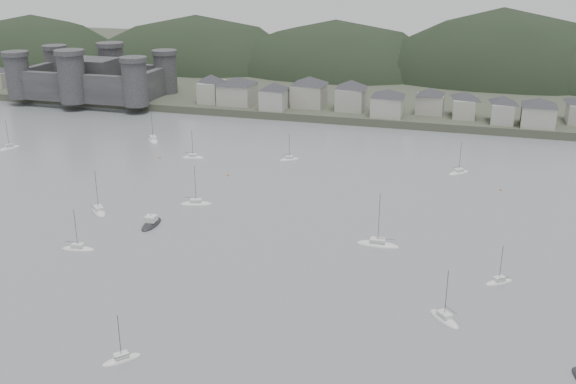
% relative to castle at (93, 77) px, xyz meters
% --- Properties ---
extents(far_shore_land, '(900.00, 250.00, 3.00)m').
position_rel_castle_xyz_m(far_shore_land, '(120.00, 115.20, -9.46)').
color(far_shore_land, '#383D2D').
rests_on(far_shore_land, ground).
extents(forested_ridge, '(851.55, 103.94, 102.57)m').
position_rel_castle_xyz_m(forested_ridge, '(124.83, 89.60, -22.25)').
color(forested_ridge, black).
rests_on(forested_ridge, ground).
extents(castle, '(66.00, 43.00, 20.00)m').
position_rel_castle_xyz_m(castle, '(0.00, 0.00, 0.00)').
color(castle, '#2F3032').
rests_on(castle, far_shore_land).
extents(waterfront_town, '(451.48, 28.46, 12.92)m').
position_rel_castle_xyz_m(waterfront_town, '(170.59, 3.54, -2.30)').
color(waterfront_town, '#9B998D').
rests_on(waterfront_town, far_shore_land).
extents(sailboat_lead, '(8.20, 9.53, 13.11)m').
position_rel_castle_xyz_m(sailboat_lead, '(54.26, -50.83, -10.79)').
color(sailboat_lead, silver).
rests_on(sailboat_lead, ground).
extents(moored_fleet, '(266.62, 133.88, 13.62)m').
position_rel_castle_xyz_m(moored_fleet, '(112.25, -122.67, -10.79)').
color(moored_fleet, silver).
rests_on(moored_fleet, ground).
extents(motor_launch_far, '(3.72, 9.28, 4.16)m').
position_rel_castle_xyz_m(motor_launch_far, '(89.82, -121.28, -10.68)').
color(motor_launch_far, black).
rests_on(motor_launch_far, ground).
extents(mooring_buoys, '(121.55, 111.11, 0.70)m').
position_rel_castle_xyz_m(mooring_buoys, '(108.86, -112.48, -10.81)').
color(mooring_buoys, '#C17940').
rests_on(mooring_buoys, ground).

